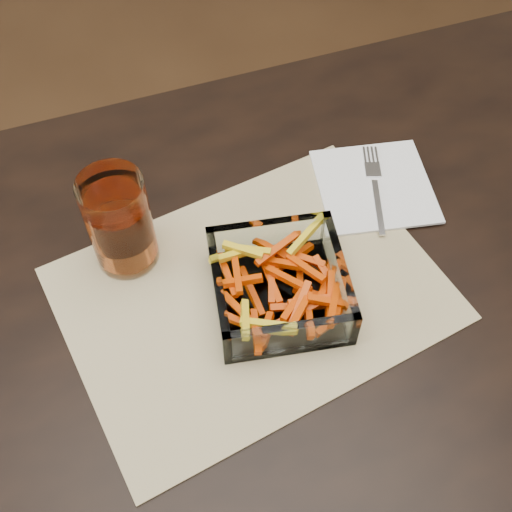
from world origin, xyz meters
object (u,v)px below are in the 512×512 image
at_px(dining_table, 286,355).
at_px(tumbler, 120,225).
at_px(glass_bowl, 279,287).
at_px(fork, 375,186).

xyz_separation_m(dining_table, tumbler, (-0.16, 0.16, 0.15)).
xyz_separation_m(glass_bowl, fork, (0.19, 0.12, -0.02)).
bearing_deg(tumbler, glass_bowl, -38.48).
bearing_deg(glass_bowl, tumbler, 141.52).
distance_m(dining_table, tumbler, 0.27).
height_order(glass_bowl, fork, glass_bowl).
relative_size(dining_table, glass_bowl, 8.86).
relative_size(glass_bowl, tumbler, 1.31).
height_order(tumbler, fork, tumbler).
height_order(dining_table, glass_bowl, glass_bowl).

